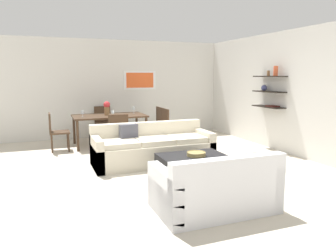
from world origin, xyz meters
TOP-DOWN VIEW (x-y plane):
  - ground_plane at (0.00, 0.00)m, footprint 18.00×18.00m
  - back_wall_unit at (0.30, 3.53)m, footprint 8.40×0.09m
  - right_wall_shelf_unit at (3.03, 0.60)m, footprint 0.34×8.20m
  - sofa_beige at (-0.07, 0.34)m, footprint 2.33×0.90m
  - loveseat_white at (-0.03, -2.13)m, footprint 1.51×0.90m
  - coffee_table at (0.29, -0.84)m, footprint 1.12×0.94m
  - decorative_bowl at (0.33, -0.81)m, footprint 0.32×0.32m
  - dining_table at (-0.52, 2.36)m, footprint 1.76×1.00m
  - dining_chair_foot at (-0.52, 1.45)m, footprint 0.44×0.44m
  - dining_chair_left_near at (-1.81, 2.13)m, footprint 0.44×0.44m
  - dining_chair_right_far at (0.77, 2.58)m, footprint 0.44×0.44m
  - dining_chair_head at (-0.52, 3.27)m, footprint 0.44×0.44m
  - dining_chair_right_near at (0.77, 2.13)m, footprint 0.44×0.44m
  - wine_glass_right_far at (0.14, 2.48)m, footprint 0.08×0.08m
  - wine_glass_left_near at (-1.18, 2.23)m, footprint 0.07×0.07m
  - wine_glass_foot at (-0.52, 1.91)m, footprint 0.06×0.06m
  - centerpiece_vase at (-0.57, 2.40)m, footprint 0.16×0.16m

SIDE VIEW (x-z plane):
  - ground_plane at x=0.00m, z-range 0.00..0.00m
  - coffee_table at x=0.29m, z-range 0.00..0.38m
  - sofa_beige at x=-0.07m, z-range -0.10..0.68m
  - loveseat_white at x=-0.03m, z-range -0.10..0.68m
  - decorative_bowl at x=0.33m, z-range 0.38..0.45m
  - dining_chair_foot at x=-0.52m, z-range 0.06..0.94m
  - dining_chair_left_near at x=-1.81m, z-range 0.06..0.94m
  - dining_chair_right_far at x=0.77m, z-range 0.06..0.94m
  - dining_chair_head at x=-0.52m, z-range 0.06..0.94m
  - dining_chair_right_near at x=0.77m, z-range 0.06..0.94m
  - dining_table at x=-0.52m, z-range 0.31..1.06m
  - wine_glass_left_near at x=-1.18m, z-range 0.78..0.93m
  - wine_glass_foot at x=-0.52m, z-range 0.78..0.94m
  - wine_glass_right_far at x=0.14m, z-range 0.79..0.97m
  - centerpiece_vase at x=-0.57m, z-range 0.77..1.11m
  - right_wall_shelf_unit at x=3.03m, z-range 0.00..2.70m
  - back_wall_unit at x=0.30m, z-range 0.00..2.70m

